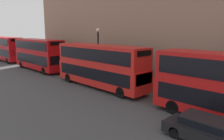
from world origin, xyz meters
The scene contains 5 objects.
bus_second_in_queue centered at (1.60, 19.21, 2.38)m, with size 2.59×11.32×4.31m.
bus_third_in_queue centered at (1.60, 32.74, 2.46)m, with size 2.59×10.58×4.47m.
bus_trailing centered at (1.60, 46.08, 2.46)m, with size 2.59×10.35×4.46m.
car_dark_sedan centered at (-1.80, 6.88, 0.72)m, with size 1.76×4.39×1.35m.
street_lamp centered at (3.50, 21.67, 3.74)m, with size 0.44×0.44×5.99m.
Camera 1 is at (-12.68, 2.68, 5.81)m, focal length 35.00 mm.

